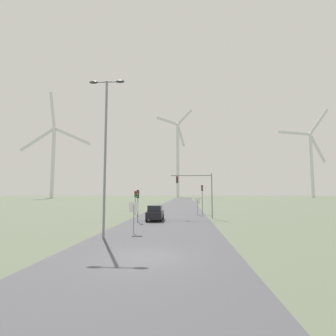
{
  "coord_description": "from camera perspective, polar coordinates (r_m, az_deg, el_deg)",
  "views": [
    {
      "loc": [
        2.15,
        -13.83,
        3.32
      ],
      "look_at": [
        0.0,
        16.68,
        6.22
      ],
      "focal_mm": 28.0,
      "sensor_mm": 36.0,
      "label": 1
    }
  ],
  "objects": [
    {
      "name": "stop_sign_far",
      "position": [
        39.76,
        6.44,
        -7.73
      ],
      "size": [
        0.81,
        0.07,
        2.42
      ],
      "color": "gray",
      "rests_on": "ground"
    },
    {
      "name": "wind_turbine_left",
      "position": [
        194.86,
        2.13,
        3.16
      ],
      "size": [
        26.76,
        11.69,
        67.41
      ],
      "color": "silver",
      "rests_on": "ground"
    },
    {
      "name": "streetlamp",
      "position": [
        20.7,
        -13.44,
        5.88
      ],
      "size": [
        2.81,
        0.32,
        12.06
      ],
      "color": "gray",
      "rests_on": "ground"
    },
    {
      "name": "traffic_light_mast_overhead",
      "position": [
        34.48,
        6.33,
        -3.86
      ],
      "size": [
        5.38,
        0.35,
        5.84
      ],
      "color": "gray",
      "rests_on": "ground"
    },
    {
      "name": "traffic_light_post_mid_left",
      "position": [
        40.21,
        -7.13,
        -6.37
      ],
      "size": [
        0.28,
        0.34,
        3.57
      ],
      "color": "gray",
      "rests_on": "ground"
    },
    {
      "name": "road_surface",
      "position": [
        61.96,
        2.06,
        -8.48
      ],
      "size": [
        10.0,
        240.0,
        0.01
      ],
      "color": "#47474C",
      "rests_on": "ground"
    },
    {
      "name": "stop_sign_near",
      "position": [
        22.01,
        -7.46,
        -9.41
      ],
      "size": [
        0.81,
        0.07,
        2.53
      ],
      "color": "gray",
      "rests_on": "ground"
    },
    {
      "name": "wind_turbine_center",
      "position": [
        200.17,
        28.71,
        2.02
      ],
      "size": [
        33.98,
        2.6,
        60.3
      ],
      "color": "silver",
      "rests_on": "ground"
    },
    {
      "name": "traffic_light_post_near_right",
      "position": [
        41.36,
        7.45,
        -5.41
      ],
      "size": [
        0.28,
        0.34,
        4.52
      ],
      "color": "gray",
      "rests_on": "ground"
    },
    {
      "name": "traffic_light_post_near_left",
      "position": [
        30.3,
        -6.59,
        -6.61
      ],
      "size": [
        0.28,
        0.33,
        3.63
      ],
      "color": "gray",
      "rests_on": "ground"
    },
    {
      "name": "ground_plane",
      "position": [
        14.39,
        -4.94,
        -18.74
      ],
      "size": [
        600.0,
        600.0,
        0.0
      ],
      "primitive_type": "plane",
      "color": "#5B6651"
    },
    {
      "name": "wind_turbine_far_left",
      "position": [
        183.4,
        -23.69,
        2.94
      ],
      "size": [
        41.66,
        11.01,
        69.06
      ],
      "color": "silver",
      "rests_on": "ground"
    },
    {
      "name": "car_approaching",
      "position": [
        31.78,
        -2.84,
        -9.76
      ],
      "size": [
        1.88,
        4.13,
        1.83
      ],
      "color": "black",
      "rests_on": "ground"
    }
  ]
}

